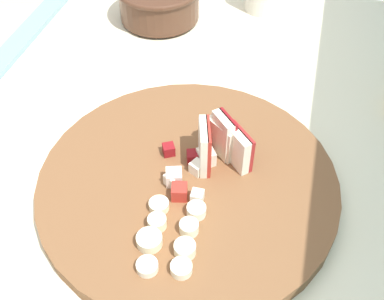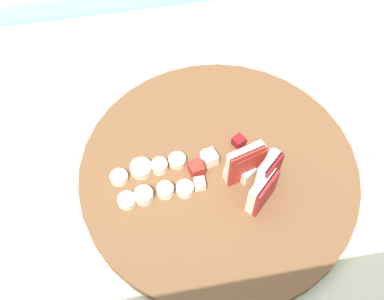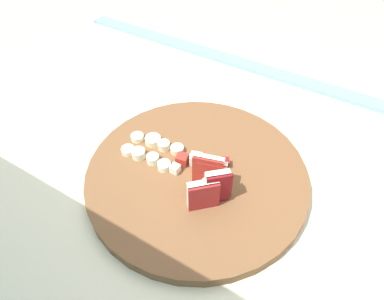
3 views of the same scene
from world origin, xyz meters
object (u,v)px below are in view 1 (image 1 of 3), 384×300
Objects in this scene: cutting_board at (189,181)px; banana_slice_rows at (170,235)px; apple_dice_pile at (187,171)px; ceramic_bowl at (159,1)px; apple_wedge_fan at (219,143)px.

cutting_board is 3.56× the size of banana_slice_rows.
apple_dice_pile is 0.42m from ceramic_bowl.
apple_dice_pile is at bearing -61.39° from cutting_board.
banana_slice_rows is 0.68× the size of ceramic_bowl.
apple_wedge_fan is 0.72× the size of banana_slice_rows.
apple_wedge_fan is 0.05m from apple_dice_pile.
cutting_board is 0.02m from apple_dice_pile.
apple_wedge_fan is at bearing 28.31° from ceramic_bowl.
apple_dice_pile reaches higher than cutting_board.
apple_dice_pile is (0.04, -0.03, -0.02)m from apple_wedge_fan.
apple_wedge_fan reaches higher than ceramic_bowl.
cutting_board is at bearing 22.15° from ceramic_bowl.
cutting_board is 4.32× the size of apple_dice_pile.
apple_dice_pile is at bearing -38.59° from apple_wedge_fan.
apple_wedge_fan is 0.40m from ceramic_bowl.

